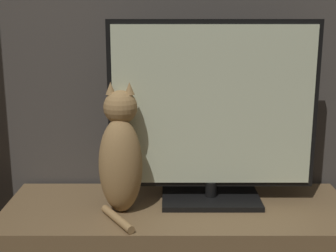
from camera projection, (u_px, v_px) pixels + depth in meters
tv at (213, 115)px, 1.75m from camera, size 0.78×0.23×0.69m
cat at (121, 156)px, 1.69m from camera, size 0.17×0.29×0.48m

